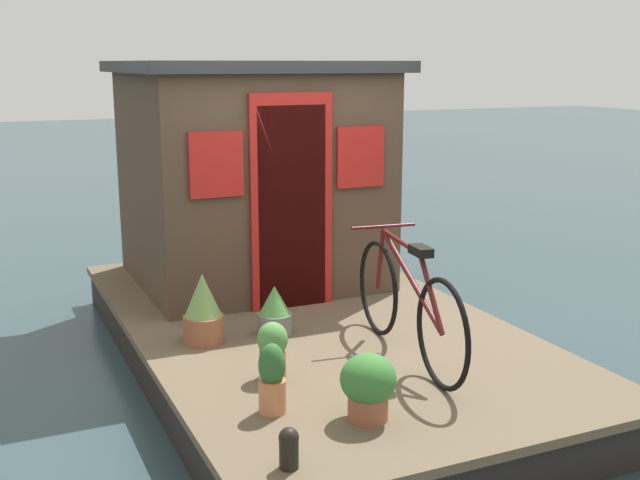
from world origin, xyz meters
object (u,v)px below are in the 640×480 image
(houseboat_cabin, at_px, (251,172))
(potted_plant_lavender, at_px, (272,379))
(potted_plant_thyme, at_px, (203,310))
(potted_plant_rosemary, at_px, (273,349))
(potted_plant_geranium, at_px, (275,312))
(mooring_bollard, at_px, (289,447))
(potted_plant_fern, at_px, (368,385))
(bicycle, at_px, (407,304))

(houseboat_cabin, relative_size, potted_plant_lavender, 5.41)
(potted_plant_thyme, distance_m, potted_plant_rosemary, 0.88)
(potted_plant_thyme, xyz_separation_m, potted_plant_geranium, (-0.06, -0.54, -0.07))
(potted_plant_thyme, distance_m, mooring_bollard, 2.00)
(potted_plant_fern, xyz_separation_m, potted_plant_thyme, (1.65, 0.51, 0.04))
(potted_plant_rosemary, height_order, mooring_bollard, potted_plant_rosemary)
(bicycle, distance_m, mooring_bollard, 1.75)
(mooring_bollard, bearing_deg, houseboat_cabin, -16.71)
(mooring_bollard, bearing_deg, potted_plant_thyme, -3.55)
(potted_plant_lavender, xyz_separation_m, potted_plant_rosemary, (0.48, -0.19, -0.01))
(bicycle, relative_size, mooring_bollard, 8.15)
(potted_plant_fern, xyz_separation_m, potted_plant_geranium, (1.59, -0.03, -0.03))
(potted_plant_rosemary, bearing_deg, potted_plant_geranium, -21.95)
(houseboat_cabin, distance_m, potted_plant_thyme, 1.96)
(houseboat_cabin, bearing_deg, mooring_bollard, 163.29)
(potted_plant_lavender, distance_m, potted_plant_geranium, 1.37)
(bicycle, distance_m, potted_plant_rosemary, 1.01)
(bicycle, relative_size, potted_plant_lavender, 4.21)
(potted_plant_fern, bearing_deg, potted_plant_geranium, -1.22)
(houseboat_cabin, xyz_separation_m, mooring_bollard, (-3.52, 1.06, -0.91))
(potted_plant_lavender, bearing_deg, potted_plant_thyme, 1.53)
(potted_plant_fern, bearing_deg, potted_plant_rosemary, 19.60)
(potted_plant_thyme, bearing_deg, potted_plant_rosemary, -165.25)
(potted_plant_fern, xyz_separation_m, mooring_bollard, (-0.34, 0.63, -0.10))
(houseboat_cabin, relative_size, mooring_bollard, 10.49)
(houseboat_cabin, height_order, potted_plant_rosemary, houseboat_cabin)
(houseboat_cabin, bearing_deg, potted_plant_fern, 172.40)
(houseboat_cabin, xyz_separation_m, potted_plant_rosemary, (-2.39, 0.71, -0.83))
(potted_plant_thyme, distance_m, potted_plant_lavender, 1.34)
(potted_plant_fern, relative_size, potted_plant_thyme, 0.76)
(bicycle, relative_size, potted_plant_fern, 4.53)
(potted_plant_geranium, bearing_deg, potted_plant_fern, 178.78)
(potted_plant_fern, height_order, potted_plant_thyme, potted_plant_thyme)
(houseboat_cabin, height_order, mooring_bollard, houseboat_cabin)
(potted_plant_fern, relative_size, potted_plant_geranium, 1.04)
(bicycle, height_order, potted_plant_thyme, bicycle)
(potted_plant_geranium, relative_size, mooring_bollard, 1.74)
(houseboat_cabin, relative_size, potted_plant_fern, 5.83)
(potted_plant_fern, distance_m, potted_plant_lavender, 0.57)
(potted_plant_lavender, distance_m, mooring_bollard, 0.68)
(potted_plant_thyme, bearing_deg, potted_plant_fern, -162.86)
(potted_plant_geranium, bearing_deg, potted_plant_rosemary, 158.05)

